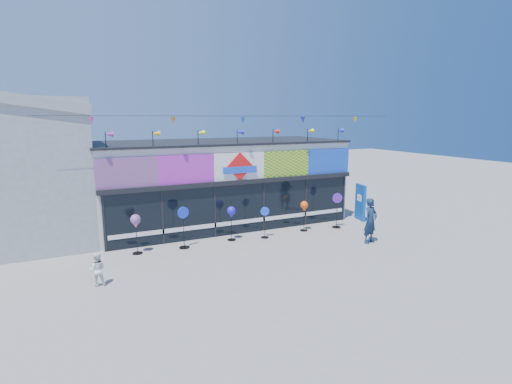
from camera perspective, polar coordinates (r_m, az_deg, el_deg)
ground at (r=15.48m, az=2.77°, el=-9.20°), size 80.00×80.00×0.00m
kite_shop at (r=20.24m, az=-5.18°, el=1.50°), size 16.00×5.70×5.31m
blue_sign at (r=21.27m, az=14.68°, el=-1.42°), size 0.35×0.94×1.86m
spinner_0 at (r=16.09m, az=-16.81°, el=-4.17°), size 0.40×0.40×1.58m
spinner_1 at (r=16.44m, az=-10.30°, el=-4.85°), size 0.48×0.44×1.72m
spinner_2 at (r=17.15m, az=-3.55°, el=-3.04°), size 0.38×0.38×1.50m
spinner_3 at (r=17.57m, az=1.27°, el=-4.24°), size 0.39×0.36×1.40m
spinner_4 at (r=18.68m, az=6.90°, el=-2.15°), size 0.36×0.36×1.42m
spinner_5 at (r=19.54m, az=11.49°, el=-2.46°), size 0.46×0.43×1.69m
adult_man at (r=17.48m, az=16.04°, el=-3.99°), size 0.79×0.61×1.92m
child at (r=13.73m, az=-21.71°, el=-10.23°), size 0.57×0.40×1.07m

